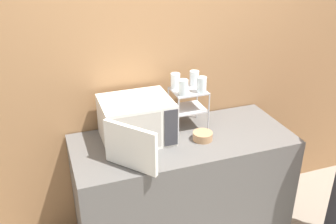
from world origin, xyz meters
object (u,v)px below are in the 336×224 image
Objects in this scene: glass_back_left at (175,81)px; bowl at (203,136)px; microwave at (136,121)px; glass_back_right at (194,78)px; dish_rack at (188,100)px; glass_front_left at (183,87)px; glass_front_right at (202,85)px.

bowl is at bearing -71.82° from glass_back_left.
microwave is 0.49m from bowl.
glass_back_left is at bearing -179.55° from glass_back_right.
glass_back_right is at bearing 43.66° from dish_rack.
microwave is at bearing -163.28° from glass_back_right.
glass_front_left is 0.20m from glass_back_right.
glass_front_left is 1.00× the size of glass_front_right.
microwave is at bearing -156.84° from glass_back_left.
glass_back_left reaches higher than dish_rack.
glass_front_right is at bearing 72.22° from bowl.
glass_back_right is at bearing 16.72° from microwave.
bowl is (0.10, -0.30, -0.33)m from glass_back_left.
microwave is 4.95× the size of bowl.
glass_front_left is at bearing 1.58° from microwave.
bowl is (-0.05, -0.30, -0.33)m from glass_back_right.
microwave is 0.44m from dish_rack.
glass_back_right is 0.45m from bowl.
glass_back_left is (-0.15, -0.00, 0.00)m from glass_back_right.
glass_back_left is (-0.08, 0.07, 0.14)m from dish_rack.
bowl is (0.09, -0.16, -0.33)m from glass_front_left.
dish_rack is at bearing -40.48° from glass_back_left.
microwave is 0.54m from glass_front_right.
glass_back_right is at bearing 44.31° from glass_front_left.
microwave is at bearing -169.24° from dish_rack.
glass_back_left is 0.45m from bowl.
dish_rack is at bearing 137.69° from glass_front_right.
dish_rack is 2.58× the size of glass_front_right.
dish_rack is at bearing 94.72° from bowl.
glass_front_left and glass_back_left have the same top height.
glass_front_left is at bearing -86.80° from glass_back_left.
glass_back_left is at bearing 139.52° from dish_rack.
glass_front_left is (-0.07, -0.07, 0.14)m from dish_rack.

